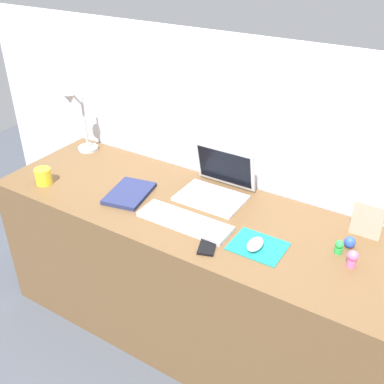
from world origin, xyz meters
The scene contains 15 objects.
ground_plane centered at (0.00, 0.00, 0.00)m, with size 6.00×6.00×0.00m, color #474C56.
back_wall centered at (0.00, 0.35, 0.71)m, with size 3.07×0.05×1.43m, color silver.
desk centered at (0.00, 0.00, 0.37)m, with size 1.87×0.62×0.74m, color brown.
laptop centered at (0.05, 0.17, 0.79)m, with size 0.30×0.26×0.21m.
keyboard centered at (0.05, -0.11, 0.75)m, with size 0.41×0.13×0.02m, color silver.
mousepad centered at (0.38, -0.09, 0.74)m, with size 0.21×0.17×0.00m, color teal.
mouse centered at (0.37, -0.11, 0.76)m, with size 0.06×0.10×0.03m, color silver.
cell_phone centered at (0.21, -0.19, 0.74)m, with size 0.06×0.13×0.01m, color black.
desk_lamp centered at (-0.79, 0.18, 0.90)m, with size 0.11×0.17×0.36m.
notebook_pad centered at (-0.29, -0.05, 0.75)m, with size 0.17×0.24×0.02m, color navy.
picture_frame centered at (0.71, 0.20, 0.81)m, with size 0.12×0.02×0.15m, color #B2A58C.
coffee_mug centered at (-0.71, -0.18, 0.78)m, with size 0.08×0.08×0.08m, color yellow.
toy_figurine_pink centered at (0.72, -0.01, 0.78)m, with size 0.04×0.04×0.07m.
toy_figurine_green centered at (0.65, 0.04, 0.77)m, with size 0.03×0.03×0.06m.
toy_figurine_blue centered at (0.68, 0.10, 0.76)m, with size 0.04×0.04×0.05m, color blue.
Camera 1 is at (0.90, -1.41, 1.83)m, focal length 42.18 mm.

